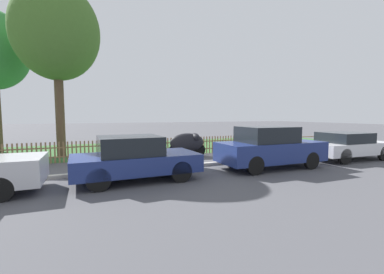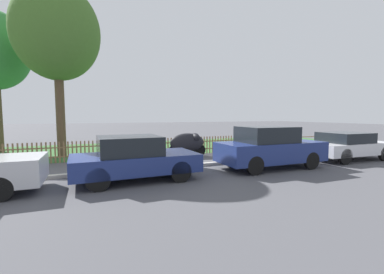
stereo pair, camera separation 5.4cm
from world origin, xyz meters
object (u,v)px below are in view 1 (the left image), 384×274
object	(u,v)px
parked_car_navy_estate	(269,147)
covered_motorcycle	(188,143)
parked_car_black_saloon	(134,158)
parked_car_red_compact	(346,145)
tree_behind_motorcycle	(56,33)

from	to	relation	value
parked_car_navy_estate	covered_motorcycle	size ratio (longest dim) A/B	2.16
parked_car_black_saloon	parked_car_navy_estate	xyz separation A→B (m)	(5.15, -0.18, 0.10)
parked_car_black_saloon	parked_car_red_compact	bearing A→B (deg)	-1.09
parked_car_black_saloon	covered_motorcycle	size ratio (longest dim) A/B	2.02
parked_car_black_saloon	tree_behind_motorcycle	bearing A→B (deg)	111.62
parked_car_black_saloon	covered_motorcycle	distance (m)	4.89
parked_car_navy_estate	parked_car_red_compact	distance (m)	4.57
covered_motorcycle	tree_behind_motorcycle	distance (m)	8.08
parked_car_black_saloon	parked_car_red_compact	xyz separation A→B (m)	(9.72, -0.02, -0.05)
parked_car_black_saloon	parked_car_red_compact	world-z (taller)	parked_car_black_saloon
parked_car_red_compact	covered_motorcycle	xyz separation A→B (m)	(-6.42, 3.63, 0.04)
parked_car_black_saloon	covered_motorcycle	bearing A→B (deg)	46.68
parked_car_navy_estate	parked_car_red_compact	world-z (taller)	parked_car_navy_estate
tree_behind_motorcycle	covered_motorcycle	bearing A→B (deg)	-21.56
parked_car_black_saloon	tree_behind_motorcycle	world-z (taller)	tree_behind_motorcycle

